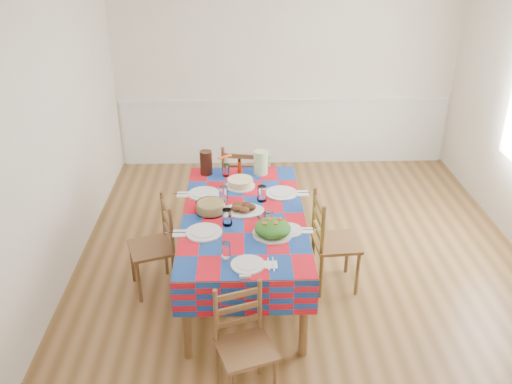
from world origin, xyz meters
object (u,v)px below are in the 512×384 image
(chair_far, at_px, (242,183))
(chair_right, at_px, (332,243))
(chair_left, at_px, (155,247))
(chair_near, at_px, (244,345))
(tea_pitcher, at_px, (206,163))
(meat_platter, at_px, (243,209))
(dining_table, at_px, (244,222))
(green_pitcher, at_px, (261,162))

(chair_far, height_order, chair_right, chair_right)
(chair_left, xyz_separation_m, chair_right, (1.59, -0.02, 0.02))
(chair_near, relative_size, chair_left, 0.96)
(tea_pitcher, xyz_separation_m, chair_right, (1.15, -0.84, -0.44))
(tea_pitcher, bearing_deg, meat_platter, -65.85)
(meat_platter, bearing_deg, chair_right, -2.65)
(chair_left, relative_size, chair_right, 0.95)
(dining_table, distance_m, chair_far, 1.27)
(chair_left, bearing_deg, meat_platter, 72.31)
(tea_pitcher, bearing_deg, chair_far, 49.37)
(dining_table, xyz_separation_m, chair_near, (-0.01, -1.25, -0.27))
(chair_near, xyz_separation_m, chair_left, (-0.78, 1.27, 0.02))
(chair_near, bearing_deg, green_pitcher, 66.08)
(chair_right, bearing_deg, green_pitcher, 31.66)
(tea_pitcher, xyz_separation_m, chair_far, (0.36, 0.41, -0.44))
(tea_pitcher, relative_size, chair_near, 0.29)
(dining_table, height_order, meat_platter, meat_platter)
(meat_platter, relative_size, chair_right, 0.40)
(dining_table, xyz_separation_m, tea_pitcher, (-0.36, 0.83, 0.21))
(green_pitcher, bearing_deg, tea_pitcher, 179.08)
(chair_right, bearing_deg, dining_table, 85.12)
(green_pitcher, relative_size, chair_left, 0.27)
(green_pitcher, xyz_separation_m, chair_near, (-0.19, -2.08, -0.47))
(green_pitcher, relative_size, chair_right, 0.26)
(green_pitcher, height_order, chair_far, green_pitcher)
(chair_far, bearing_deg, meat_platter, 100.57)
(green_pitcher, height_order, chair_near, green_pitcher)
(dining_table, distance_m, chair_left, 0.83)
(dining_table, xyz_separation_m, chair_left, (-0.80, 0.01, -0.25))
(chair_near, height_order, chair_right, chair_right)
(dining_table, relative_size, chair_far, 2.14)
(tea_pitcher, relative_size, chair_left, 0.28)
(chair_near, bearing_deg, dining_table, 70.85)
(chair_far, height_order, chair_left, chair_far)
(meat_platter, height_order, chair_left, chair_left)
(tea_pitcher, bearing_deg, green_pitcher, -0.92)
(green_pitcher, bearing_deg, meat_platter, -103.20)
(dining_table, height_order, chair_far, chair_far)
(chair_left, distance_m, chair_right, 1.59)
(green_pitcher, height_order, tea_pitcher, tea_pitcher)
(tea_pitcher, xyz_separation_m, chair_left, (-0.43, -0.82, -0.46))
(dining_table, distance_m, green_pitcher, 0.87)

